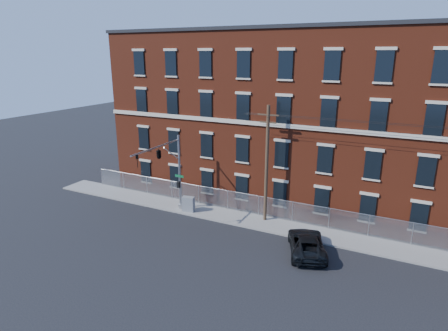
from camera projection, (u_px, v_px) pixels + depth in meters
name	position (u px, v px, depth m)	size (l,w,h in m)	color
ground	(215.00, 243.00, 29.22)	(140.00, 140.00, 0.00)	black
sidewalk	(387.00, 248.00, 28.36)	(65.00, 3.00, 0.12)	gray
mill_building	(406.00, 123.00, 33.74)	(55.30, 14.32, 16.30)	maroon
chain_link_fence	(390.00, 229.00, 29.19)	(59.06, 0.06, 1.85)	#A5A8AD
traffic_signal_mast	(164.00, 160.00, 32.14)	(0.90, 6.75, 7.00)	#9EA0A5
utility_pole_near	(267.00, 162.00, 31.66)	(1.80, 0.28, 10.00)	#463523
pickup_truck	(307.00, 243.00, 27.68)	(2.44, 5.30, 1.47)	black
utility_cabinet	(188.00, 204.00, 34.72)	(1.11, 0.55, 1.38)	slate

